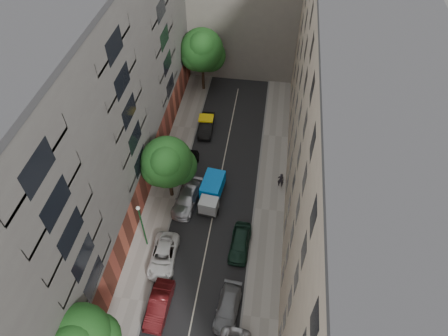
% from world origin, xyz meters
% --- Properties ---
extents(ground, '(120.00, 120.00, 0.00)m').
position_xyz_m(ground, '(0.00, 0.00, 0.00)').
color(ground, '#4C4C49').
rests_on(ground, ground).
extents(road_surface, '(8.00, 44.00, 0.02)m').
position_xyz_m(road_surface, '(0.00, 0.00, 0.01)').
color(road_surface, black).
rests_on(road_surface, ground).
extents(sidewalk_left, '(3.00, 44.00, 0.15)m').
position_xyz_m(sidewalk_left, '(-5.50, 0.00, 0.07)').
color(sidewalk_left, gray).
rests_on(sidewalk_left, ground).
extents(sidewalk_right, '(3.00, 44.00, 0.15)m').
position_xyz_m(sidewalk_right, '(5.50, 0.00, 0.07)').
color(sidewalk_right, gray).
rests_on(sidewalk_right, ground).
extents(building_left, '(8.00, 44.00, 20.00)m').
position_xyz_m(building_left, '(-11.00, 0.00, 10.00)').
color(building_left, '#4E4A48').
rests_on(building_left, ground).
extents(building_right, '(8.00, 44.00, 20.00)m').
position_xyz_m(building_right, '(11.00, 0.00, 10.00)').
color(building_right, '#BAAA91').
rests_on(building_right, ground).
extents(tarp_truck, '(2.36, 4.94, 2.20)m').
position_xyz_m(tarp_truck, '(-0.42, 0.61, 1.21)').
color(tarp_truck, black).
rests_on(tarp_truck, ground).
extents(car_left_1, '(1.72, 4.54, 1.48)m').
position_xyz_m(car_left_1, '(-2.80, -11.40, 0.74)').
color(car_left_1, '#4A0E11').
rests_on(car_left_1, ground).
extents(car_left_2, '(2.46, 5.00, 1.37)m').
position_xyz_m(car_left_2, '(-3.60, -6.90, 0.68)').
color(car_left_2, silver).
rests_on(car_left_2, ground).
extents(car_left_3, '(2.77, 5.34, 1.48)m').
position_xyz_m(car_left_3, '(-2.80, -0.20, 0.74)').
color(car_left_3, '#B4B4B9').
rests_on(car_left_3, ground).
extents(car_left_4, '(1.79, 4.03, 1.35)m').
position_xyz_m(car_left_4, '(-3.60, 4.55, 0.67)').
color(car_left_4, black).
rests_on(car_left_4, ground).
extents(car_left_5, '(1.78, 4.52, 1.46)m').
position_xyz_m(car_left_5, '(-2.80, 11.00, 0.73)').
color(car_left_5, black).
rests_on(car_left_5, ground).
extents(car_right_1, '(2.14, 4.53, 1.28)m').
position_xyz_m(car_right_1, '(2.80, -10.80, 0.64)').
color(car_right_1, slate).
rests_on(car_right_1, ground).
extents(car_right_2, '(1.96, 4.49, 1.51)m').
position_xyz_m(car_right_2, '(3.07, -4.60, 0.75)').
color(car_right_2, black).
rests_on(car_right_2, ground).
extents(tree_mid, '(5.27, 4.99, 7.38)m').
position_xyz_m(tree_mid, '(-4.50, 0.44, 4.89)').
color(tree_mid, '#382619').
rests_on(tree_mid, sidewalk_left).
extents(tree_far, '(5.63, 5.41, 8.57)m').
position_xyz_m(tree_far, '(-4.50, 18.92, 5.76)').
color(tree_far, '#382619').
rests_on(tree_far, sidewalk_left).
extents(lamp_post, '(0.36, 0.36, 5.72)m').
position_xyz_m(lamp_post, '(-5.52, -5.57, 3.73)').
color(lamp_post, '#165023').
rests_on(lamp_post, sidewalk_left).
extents(pedestrian, '(0.71, 0.52, 1.81)m').
position_xyz_m(pedestrian, '(6.40, 3.35, 1.05)').
color(pedestrian, black).
rests_on(pedestrian, sidewalk_right).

